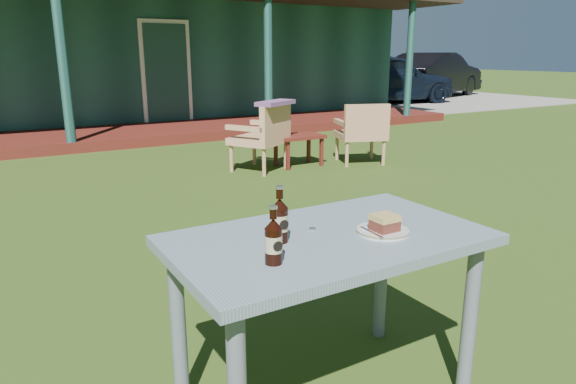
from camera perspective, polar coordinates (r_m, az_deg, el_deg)
ground at (r=3.56m, az=-10.89°, el=-8.10°), size 80.00×80.00×0.00m
pavilion at (r=12.54m, az=-26.85°, el=14.52°), size 15.80×8.30×3.45m
gravel_strip at (r=16.45m, az=14.25°, el=9.81°), size 9.00×6.00×0.02m
car_near at (r=15.29m, az=10.60°, el=12.31°), size 4.36×2.07×1.44m
car_far at (r=18.08m, az=15.95°, el=12.39°), size 4.63×2.78×1.44m
cafe_table at (r=2.00m, az=4.45°, el=-7.51°), size 1.20×0.70×0.72m
plate at (r=2.01m, az=10.48°, el=-4.25°), size 0.20×0.20×0.01m
cake_slice at (r=1.99m, az=10.70°, el=-3.34°), size 0.09×0.09×0.06m
fork at (r=1.96m, az=9.25°, el=-4.45°), size 0.02×0.14×0.00m
cola_bottle_near at (r=1.86m, az=-0.92°, el=-3.11°), size 0.06×0.06×0.21m
cola_bottle_far at (r=1.67m, az=-1.63°, el=-5.44°), size 0.06×0.06×0.20m
bottle_cap at (r=2.01m, az=2.73°, el=-4.14°), size 0.03×0.03×0.01m
armchair_left at (r=6.23m, az=-2.67°, el=6.46°), size 0.80×0.78×0.81m
armchair_right at (r=6.71m, az=8.27°, el=6.83°), size 0.73×0.71×0.79m
floral_throw at (r=6.10m, az=-1.39°, el=9.88°), size 0.61×0.48×0.05m
side_table at (r=6.53m, az=1.19°, el=5.86°), size 0.60×0.40×0.40m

